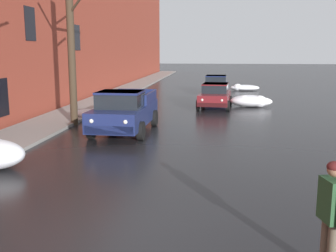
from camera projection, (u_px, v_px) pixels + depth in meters
The scene contains 12 objects.
ground_plane at pixel (106, 242), 7.12m from camera, with size 200.00×200.00×0.00m, color black.
left_sidewalk_slab at pixel (95, 103), 25.33m from camera, with size 2.42×80.00×0.12m, color gray.
brick_townhouse_facade at pixel (64, 13), 24.52m from camera, with size 0.63×80.00×11.09m.
snow_bank_along_left_kerb at pixel (250, 101), 24.18m from camera, with size 2.46×0.95×0.70m.
snow_bank_near_corner_right at pixel (251, 101), 24.19m from camera, with size 2.32×1.30×0.71m.
snow_bank_along_right_kerb at pixel (94, 114), 20.08m from camera, with size 2.20×1.16×0.54m.
snow_bank_far_right_pile at pixel (244, 88), 33.97m from camera, with size 2.42×1.00×0.58m.
bare_tree_second_along_sidewalk at pixel (72, 34), 17.62m from camera, with size 2.39×2.43×7.93m.
pickup_truck_darkblue_approaching_near_lane at pixel (124, 111), 16.48m from camera, with size 2.23×4.99×1.76m.
sedan_maroon_parked_kerbside_close at pixel (215, 95), 23.76m from camera, with size 2.09×4.06×1.42m.
sedan_darkblue_parked_kerbside_mid at pixel (216, 84), 31.38m from camera, with size 2.07×4.11×1.42m.
pedestrian_with_coffee at pixel (332, 210), 5.89m from camera, with size 0.44×0.64×1.76m.
Camera 1 is at (1.86, -6.46, 3.31)m, focal length 43.35 mm.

